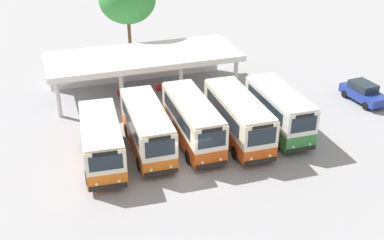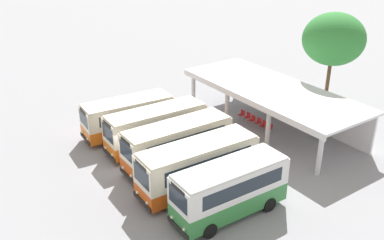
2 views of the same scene
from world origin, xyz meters
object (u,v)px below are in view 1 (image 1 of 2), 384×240
(waiting_chair_second_from_end, at_px, (128,92))
(waiting_chair_far_end_seat, at_px, (159,89))
(city_bus_fifth_blue, at_px, (279,110))
(waiting_chair_fifth_seat, at_px, (151,90))
(city_bus_second_in_row, at_px, (147,127))
(waiting_chair_end_by_column, at_px, (120,94))
(waiting_chair_fourth_seat, at_px, (144,90))
(parked_car_flank, at_px, (363,92))
(city_bus_nearest_orange, at_px, (101,140))
(city_bus_middle_cream, at_px, (193,120))
(city_bus_fourth_amber, at_px, (238,117))
(waiting_chair_middle_seat, at_px, (136,92))

(waiting_chair_second_from_end, bearing_deg, waiting_chair_far_end_seat, -0.67)
(city_bus_fifth_blue, height_order, waiting_chair_second_from_end, city_bus_fifth_blue)
(city_bus_fifth_blue, height_order, waiting_chair_fifth_seat, city_bus_fifth_blue)
(city_bus_second_in_row, height_order, waiting_chair_end_by_column, city_bus_second_in_row)
(waiting_chair_end_by_column, distance_m, waiting_chair_fourth_seat, 2.00)
(parked_car_flank, distance_m, waiting_chair_second_from_end, 19.43)
(city_bus_fifth_blue, distance_m, waiting_chair_second_from_end, 13.02)
(city_bus_nearest_orange, xyz_separation_m, city_bus_middle_cream, (6.28, 0.58, 0.12))
(city_bus_middle_cream, relative_size, waiting_chair_fourth_seat, 9.11)
(city_bus_fourth_amber, distance_m, waiting_chair_fifth_seat, 10.11)
(waiting_chair_middle_seat, bearing_deg, waiting_chair_far_end_seat, 1.18)
(city_bus_fourth_amber, relative_size, waiting_chair_fourth_seat, 9.27)
(city_bus_middle_cream, bearing_deg, waiting_chair_fourth_seat, 98.97)
(waiting_chair_middle_seat, xyz_separation_m, waiting_chair_fourth_seat, (0.67, 0.06, 0.00))
(waiting_chair_middle_seat, height_order, waiting_chair_fifth_seat, same)
(city_bus_fourth_amber, bearing_deg, city_bus_nearest_orange, -179.60)
(city_bus_fifth_blue, relative_size, waiting_chair_fourth_seat, 8.23)
(parked_car_flank, distance_m, waiting_chair_end_by_column, 20.03)
(city_bus_fourth_amber, bearing_deg, city_bus_fifth_blue, 0.04)
(city_bus_fourth_amber, bearing_deg, waiting_chair_second_from_end, 122.16)
(city_bus_second_in_row, height_order, waiting_chair_fourth_seat, city_bus_second_in_row)
(waiting_chair_end_by_column, relative_size, waiting_chair_fifth_seat, 1.00)
(waiting_chair_fifth_seat, xyz_separation_m, waiting_chair_far_end_seat, (0.67, 0.03, 0.00))
(waiting_chair_fifth_seat, height_order, waiting_chair_far_end_seat, same)
(city_bus_nearest_orange, relative_size, city_bus_middle_cream, 0.93)
(city_bus_fourth_amber, bearing_deg, waiting_chair_far_end_seat, 109.00)
(city_bus_middle_cream, bearing_deg, waiting_chair_end_by_column, 111.21)
(parked_car_flank, bearing_deg, city_bus_middle_cream, -172.68)
(city_bus_middle_cream, relative_size, city_bus_fifth_blue, 1.11)
(city_bus_second_in_row, bearing_deg, city_bus_fifth_blue, -3.92)
(city_bus_fourth_amber, distance_m, waiting_chair_far_end_seat, 9.90)
(city_bus_nearest_orange, relative_size, city_bus_fourth_amber, 0.92)
(city_bus_second_in_row, xyz_separation_m, waiting_chair_fifth_seat, (2.42, 8.61, -1.21))
(city_bus_second_in_row, xyz_separation_m, parked_car_flank, (18.61, 1.85, -0.90))
(city_bus_middle_cream, bearing_deg, city_bus_fourth_amber, -9.33)
(waiting_chair_second_from_end, bearing_deg, parked_car_flank, -20.55)
(city_bus_fifth_blue, height_order, waiting_chair_end_by_column, city_bus_fifth_blue)
(waiting_chair_middle_seat, relative_size, waiting_chair_far_end_seat, 1.00)
(city_bus_second_in_row, height_order, waiting_chair_second_from_end, city_bus_second_in_row)
(waiting_chair_middle_seat, height_order, waiting_chair_far_end_seat, same)
(waiting_chair_end_by_column, xyz_separation_m, waiting_chair_fifth_seat, (2.66, 0.02, 0.00))
(city_bus_fifth_blue, xyz_separation_m, waiting_chair_second_from_end, (-9.00, 9.32, -1.28))
(waiting_chair_end_by_column, bearing_deg, city_bus_nearest_orange, -107.30)
(waiting_chair_fifth_seat, distance_m, waiting_chair_far_end_seat, 0.67)
(parked_car_flank, relative_size, waiting_chair_fourth_seat, 4.89)
(waiting_chair_second_from_end, distance_m, waiting_chair_fourth_seat, 1.33)
(city_bus_fourth_amber, distance_m, parked_car_flank, 12.62)
(city_bus_middle_cream, xyz_separation_m, waiting_chair_end_by_column, (-3.38, 8.72, -1.26))
(city_bus_fifth_blue, relative_size, waiting_chair_end_by_column, 8.23)
(city_bus_nearest_orange, relative_size, city_bus_second_in_row, 0.94)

